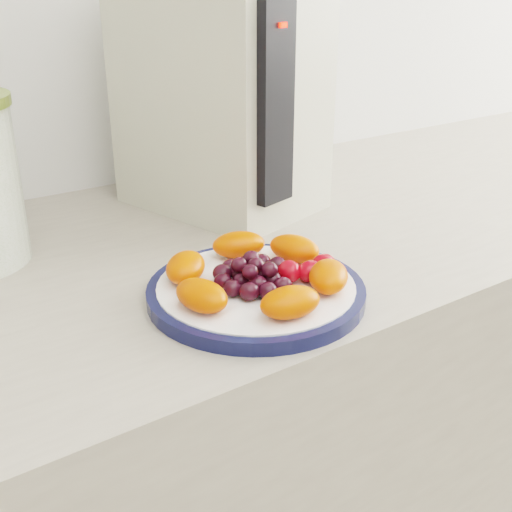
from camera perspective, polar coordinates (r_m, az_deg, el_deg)
counter at (r=1.09m, az=-5.10°, el=-21.34°), size 3.50×0.60×0.90m
plate_rim at (r=0.69m, az=0.00°, el=-3.22°), size 0.24×0.24×0.01m
plate_face at (r=0.69m, az=0.00°, el=-3.14°), size 0.21×0.21×0.02m
appliance_body at (r=0.94m, az=-3.22°, el=14.31°), size 0.25×0.31×0.33m
appliance_panel at (r=0.82m, az=1.65°, el=13.20°), size 0.06×0.03×0.25m
appliance_led at (r=0.80m, az=2.36°, el=19.84°), size 0.01×0.01×0.01m
fruit_plate at (r=0.68m, az=0.49°, el=-1.40°), size 0.20×0.20×0.03m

